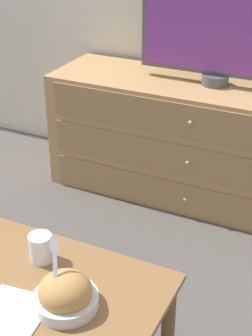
% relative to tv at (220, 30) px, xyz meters
% --- Properties ---
extents(ground_plane, '(12.00, 12.00, 0.00)m').
position_rel_tv_xyz_m(ground_plane, '(-0.05, 0.23, -0.89)').
color(ground_plane, '#56514C').
extents(dresser, '(1.61, 0.48, 0.63)m').
position_rel_tv_xyz_m(dresser, '(-0.02, -0.03, -0.58)').
color(dresser, tan).
rests_on(dresser, ground_plane).
extents(tv, '(0.78, 0.13, 0.50)m').
position_rel_tv_xyz_m(tv, '(0.00, 0.00, 0.00)').
color(tv, '#515156').
rests_on(tv, dresser).
extents(coffee_table, '(0.82, 0.51, 0.45)m').
position_rel_tv_xyz_m(coffee_table, '(-0.12, -1.45, -0.52)').
color(coffee_table, olive).
rests_on(coffee_table, ground_plane).
extents(takeout_bowl, '(0.18, 0.18, 0.19)m').
position_rel_tv_xyz_m(takeout_bowl, '(0.03, -1.46, -0.40)').
color(takeout_bowl, silver).
rests_on(takeout_bowl, coffee_table).
extents(drink_cup, '(0.07, 0.07, 0.09)m').
position_rel_tv_xyz_m(drink_cup, '(-0.14, -1.32, -0.40)').
color(drink_cup, white).
rests_on(drink_cup, coffee_table).
extents(napkin, '(0.20, 0.20, 0.00)m').
position_rel_tv_xyz_m(napkin, '(-0.08, -1.55, -0.44)').
color(napkin, white).
rests_on(napkin, coffee_table).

